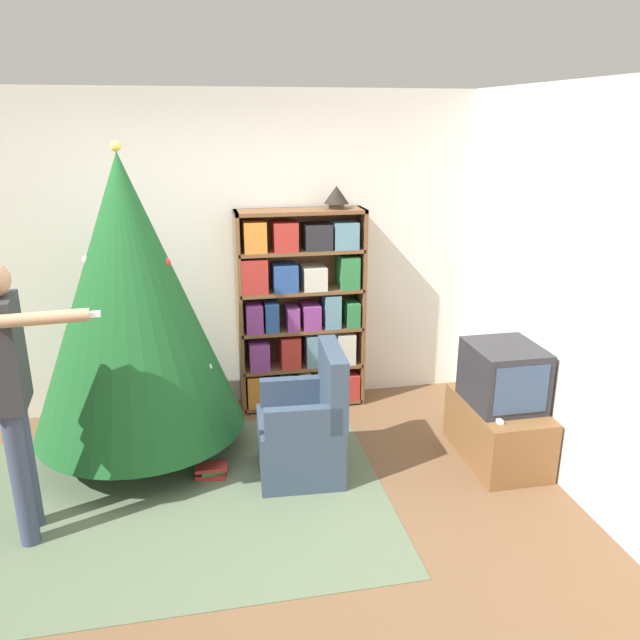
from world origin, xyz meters
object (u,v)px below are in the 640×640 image
(christmas_tree, at_px, (131,298))
(armchair, at_px, (306,431))
(table_lamp, at_px, (336,196))
(bookshelf, at_px, (301,314))
(television, at_px, (503,375))
(standing_person, at_px, (10,381))

(christmas_tree, bearing_deg, armchair, -25.08)
(armchair, height_order, table_lamp, table_lamp)
(bookshelf, height_order, television, bookshelf)
(armchair, bearing_deg, standing_person, -75.76)
(christmas_tree, bearing_deg, bookshelf, 23.97)
(table_lamp, bearing_deg, television, -51.56)
(standing_person, bearing_deg, armchair, 96.33)
(television, distance_m, christmas_tree, 2.65)
(table_lamp, bearing_deg, bookshelf, -178.49)
(armchair, bearing_deg, table_lamp, 160.69)
(armchair, bearing_deg, television, 89.89)
(bookshelf, bearing_deg, table_lamp, 1.51)
(standing_person, bearing_deg, christmas_tree, 140.97)
(bookshelf, relative_size, table_lamp, 8.42)
(bookshelf, relative_size, christmas_tree, 0.75)
(christmas_tree, bearing_deg, standing_person, -124.21)
(armchair, bearing_deg, bookshelf, 174.78)
(christmas_tree, xyz_separation_m, armchair, (1.13, -0.53, -0.87))
(television, height_order, standing_person, standing_person)
(television, bearing_deg, christmas_tree, 166.51)
(christmas_tree, distance_m, armchair, 1.52)
(television, relative_size, standing_person, 0.31)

